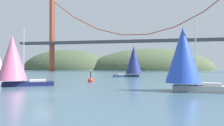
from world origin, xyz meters
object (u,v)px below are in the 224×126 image
at_px(sailboat_pink_spinnaker, 14,60).
at_px(channel_buoy, 91,80).
at_px(sailboat_blue_spinnaker, 184,57).
at_px(sailboat_navy_sail, 133,61).

relative_size(sailboat_pink_spinnaker, channel_buoy, 3.58).
xyz_separation_m(sailboat_blue_spinnaker, channel_buoy, (-16.89, 13.66, -4.11)).
distance_m(sailboat_navy_sail, channel_buoy, 23.61).
bearing_deg(channel_buoy, sailboat_navy_sail, 75.22).
xyz_separation_m(sailboat_navy_sail, channel_buoy, (-5.92, -22.45, -4.30)).
relative_size(sailboat_blue_spinnaker, channel_buoy, 3.50).
relative_size(sailboat_blue_spinnaker, sailboat_navy_sail, 0.99).
bearing_deg(sailboat_navy_sail, sailboat_blue_spinnaker, -73.10).
xyz_separation_m(sailboat_pink_spinnaker, sailboat_blue_spinnaker, (26.23, -1.97, 0.23)).
distance_m(sailboat_pink_spinnaker, channel_buoy, 15.46).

